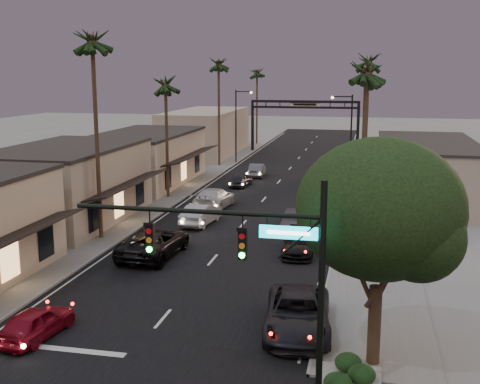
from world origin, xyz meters
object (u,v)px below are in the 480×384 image
at_px(palm_rc, 369,77).
at_px(curbside_black, 299,243).
at_px(oncoming_silver, 201,214).
at_px(curbside_near, 298,313).
at_px(corner_tree, 382,215).
at_px(palm_rb, 369,58).
at_px(streetlight_right, 348,133).
at_px(oncoming_red, 36,322).
at_px(traffic_signal, 263,260).
at_px(oncoming_pickup, 154,242).
at_px(palm_lc, 165,80).
at_px(palm_far, 257,70).
at_px(streetlight_left, 238,120).
at_px(arch, 305,113).
at_px(palm_ld, 219,61).
at_px(palm_ra, 367,67).
at_px(palm_lb, 92,36).

xyz_separation_m(palm_rc, curbside_black, (-3.67, -42.62, -9.80)).
height_order(oncoming_silver, curbside_near, curbside_near).
bearing_deg(corner_tree, palm_rb, 91.37).
bearing_deg(streetlight_right, oncoming_red, -106.86).
bearing_deg(traffic_signal, oncoming_pickup, 122.01).
relative_size(oncoming_red, oncoming_pickup, 0.64).
xyz_separation_m(oncoming_red, curbside_black, (9.53, 14.38, -0.01)).
distance_m(streetlight_right, oncoming_red, 39.98).
xyz_separation_m(palm_rc, oncoming_red, (-13.19, -57.00, -9.79)).
bearing_deg(palm_lc, palm_far, 89.59).
relative_size(palm_lc, curbside_near, 2.02).
relative_size(palm_far, curbside_near, 2.18).
height_order(traffic_signal, streetlight_left, streetlight_left).
distance_m(streetlight_right, oncoming_pickup, 28.43).
distance_m(arch, streetlight_left, 13.85).
bearing_deg(oncoming_silver, streetlight_right, -113.17).
height_order(traffic_signal, palm_ld, palm_ld).
height_order(palm_rc, oncoming_red, palm_rc).
height_order(arch, oncoming_pickup, arch).
distance_m(palm_ra, palm_rb, 20.02).
relative_size(palm_lc, curbside_black, 2.63).
bearing_deg(oncoming_pickup, arch, -91.25).
bearing_deg(palm_ra, streetlight_right, 94.57).
xyz_separation_m(traffic_signal, palm_lb, (-14.29, 18.00, 8.30)).
relative_size(palm_ra, curbside_near, 2.18).
xyz_separation_m(streetlight_right, palm_lc, (-15.52, -9.00, 5.14)).
distance_m(palm_far, oncoming_silver, 52.13).
distance_m(streetlight_left, palm_lc, 22.65).
bearing_deg(oncoming_silver, palm_ld, -72.54).
xyz_separation_m(traffic_signal, palm_ld, (-14.29, 51.00, 7.33)).
bearing_deg(arch, traffic_signal, -85.07).
distance_m(palm_lc, oncoming_pickup, 20.12).
bearing_deg(arch, curbside_near, -84.11).
bearing_deg(palm_ld, oncoming_pickup, -82.24).
bearing_deg(oncoming_silver, arch, -87.94).
height_order(traffic_signal, palm_lc, palm_lc).
xyz_separation_m(traffic_signal, oncoming_pickup, (-9.38, 15.01, -4.21)).
distance_m(palm_ld, palm_rc, 19.51).
distance_m(streetlight_right, oncoming_silver, 20.86).
distance_m(palm_rb, curbside_black, 25.75).
height_order(arch, palm_lb, palm_lb).
relative_size(streetlight_left, oncoming_silver, 1.89).
bearing_deg(streetlight_right, palm_rc, 84.95).
distance_m(palm_rb, curbside_near, 36.07).
xyz_separation_m(corner_tree, oncoming_red, (-14.07, -0.45, -5.30)).
xyz_separation_m(palm_far, curbside_near, (14.50, -68.08, -10.60)).
bearing_deg(oncoming_pickup, traffic_signal, 124.90).
xyz_separation_m(streetlight_right, streetlight_left, (-13.84, 13.00, 0.00)).
relative_size(palm_ra, palm_rc, 1.08).
height_order(streetlight_right, oncoming_silver, streetlight_right).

